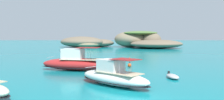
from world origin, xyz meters
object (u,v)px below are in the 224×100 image
object	(u,v)px
islet_small	(88,43)
channel_buoy	(130,65)
motorboat_red	(76,63)
islet_large	(144,41)
motorboat_white	(114,77)
dinghy_tender	(173,76)

from	to	relation	value
islet_small	channel_buoy	distance (m)	58.56
islet_small	motorboat_red	world-z (taller)	islet_small
islet_small	motorboat_red	bearing A→B (deg)	-85.04
islet_large	channel_buoy	world-z (taller)	islet_large
motorboat_white	motorboat_red	world-z (taller)	motorboat_red
motorboat_white	motorboat_red	bearing A→B (deg)	118.13
motorboat_white	channel_buoy	size ratio (longest dim) A/B	5.15
motorboat_red	channel_buoy	distance (m)	7.97
islet_large	motorboat_red	world-z (taller)	islet_large
islet_large	islet_small	size ratio (longest dim) A/B	1.08
dinghy_tender	channel_buoy	distance (m)	9.86
islet_small	motorboat_red	size ratio (longest dim) A/B	2.45
motorboat_white	islet_large	bearing A→B (deg)	80.69
islet_large	islet_small	distance (m)	21.43
islet_small	motorboat_red	xyz separation A→B (m)	(5.24, -60.35, -0.83)
motorboat_white	channel_buoy	bearing A→B (deg)	79.63
islet_small	channel_buoy	world-z (taller)	islet_small
islet_large	motorboat_red	size ratio (longest dim) A/B	2.64
islet_large	channel_buoy	xyz separation A→B (m)	(-8.78, -54.97, -2.12)
islet_small	dinghy_tender	distance (m)	68.23
islet_small	channel_buoy	size ratio (longest dim) A/B	16.75
motorboat_red	dinghy_tender	bearing A→B (deg)	-27.05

